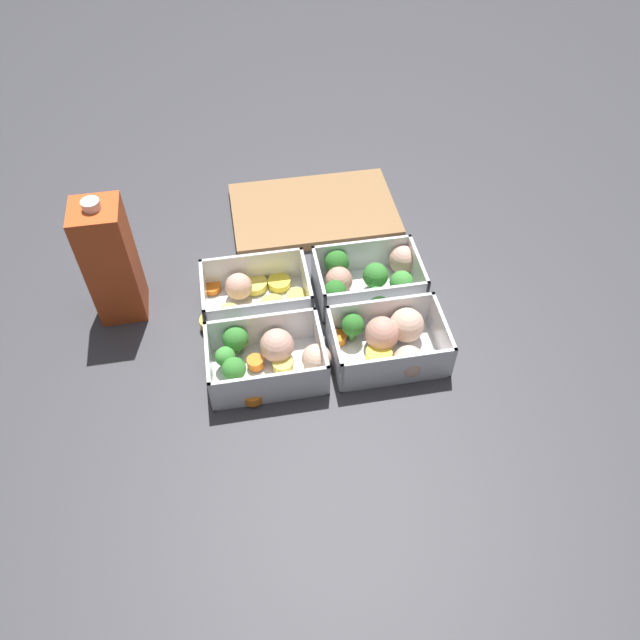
% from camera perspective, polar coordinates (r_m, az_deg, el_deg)
% --- Properties ---
extents(ground_plane, '(4.00, 4.00, 0.00)m').
position_cam_1_polar(ground_plane, '(0.92, 0.00, -0.85)').
color(ground_plane, '#38383D').
extents(container_near_left, '(0.17, 0.12, 0.06)m').
position_cam_1_polar(container_near_left, '(0.86, -4.79, -3.39)').
color(container_near_left, white).
rests_on(container_near_left, ground_plane).
extents(container_near_right, '(0.16, 0.12, 0.06)m').
position_cam_1_polar(container_near_right, '(0.88, 6.43, -1.86)').
color(container_near_right, white).
rests_on(container_near_right, ground_plane).
extents(container_far_left, '(0.17, 0.11, 0.06)m').
position_cam_1_polar(container_far_left, '(0.94, -6.08, 2.14)').
color(container_far_left, white).
rests_on(container_far_left, ground_plane).
extents(container_far_right, '(0.17, 0.13, 0.06)m').
position_cam_1_polar(container_far_right, '(0.95, 4.55, 3.82)').
color(container_far_right, white).
rests_on(container_far_right, ground_plane).
extents(juice_carton, '(0.07, 0.07, 0.20)m').
position_cam_1_polar(juice_carton, '(0.92, -18.60, 5.08)').
color(juice_carton, '#D14C1E').
rests_on(juice_carton, ground_plane).
extents(cutting_board, '(0.28, 0.18, 0.02)m').
position_cam_1_polar(cutting_board, '(1.10, -0.59, 9.92)').
color(cutting_board, olive).
rests_on(cutting_board, ground_plane).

